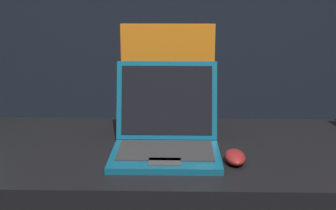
% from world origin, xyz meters
% --- Properties ---
extents(wall_back, '(8.00, 0.05, 2.80)m').
position_xyz_m(wall_back, '(0.00, 2.27, 1.40)').
color(wall_back, black).
rests_on(wall_back, ground_plane).
extents(laptop_middle, '(0.35, 0.36, 0.29)m').
position_xyz_m(laptop_middle, '(-0.00, 0.32, 1.02)').
color(laptop_middle, '#0F5170').
rests_on(laptop_middle, display_counter).
extents(mouse_middle, '(0.06, 0.12, 0.04)m').
position_xyz_m(mouse_middle, '(0.22, 0.22, 0.97)').
color(mouse_middle, maroon).
rests_on(mouse_middle, display_counter).
extents(promo_stand_middle, '(0.35, 0.07, 0.41)m').
position_xyz_m(promo_stand_middle, '(-0.00, 0.58, 1.15)').
color(promo_stand_middle, black).
rests_on(promo_stand_middle, display_counter).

